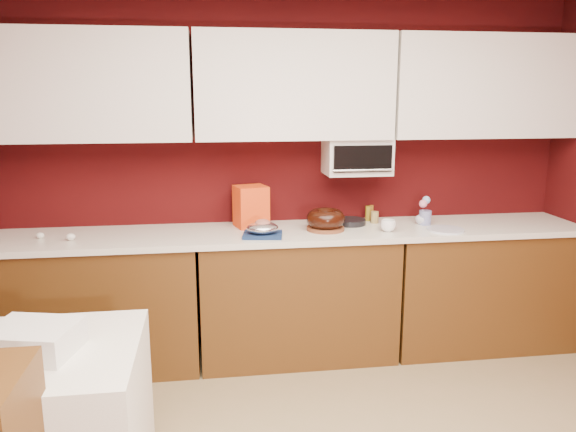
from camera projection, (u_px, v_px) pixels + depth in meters
The scene contains 31 objects.
wall_back at pixel (290, 172), 4.02m from camera, with size 4.00×0.02×2.50m, color #3A0708.
base_cabinet_left at pixel (98, 306), 3.71m from camera, with size 1.31×0.58×0.86m, color #523010.
base_cabinet_center at pixel (296, 296), 3.90m from camera, with size 1.31×0.58×0.86m, color #523010.
base_cabinet_right at pixel (477, 286), 4.08m from camera, with size 1.31×0.58×0.86m, color #523010.
countertop at pixel (297, 233), 3.80m from camera, with size 4.00×0.62×0.04m, color silver.
upper_cabinet_left at pixel (86, 86), 3.55m from camera, with size 1.31×0.33×0.70m, color white.
upper_cabinet_center at pixel (294, 86), 3.74m from camera, with size 1.31×0.33×0.70m, color white.
upper_cabinet_right at pixel (482, 87), 3.92m from camera, with size 1.31×0.33×0.70m, color white.
toaster_oven at pixel (357, 156), 3.92m from camera, with size 0.45×0.30×0.25m, color white.
toaster_oven_door at pixel (363, 159), 3.76m from camera, with size 0.40×0.02×0.18m, color black.
toaster_oven_handle at pixel (363, 170), 3.76m from camera, with size 0.02×0.02×0.42m, color silver.
dining_table at pixel (25, 432), 2.42m from camera, with size 1.00×0.80×0.75m, color silver.
cake_base at pixel (325, 228), 3.79m from camera, with size 0.25×0.25×0.02m, color brown.
bundt_cake at pixel (326, 219), 3.77m from camera, with size 0.26×0.26×0.11m, color black.
navy_towel at pixel (263, 235), 3.62m from camera, with size 0.25×0.21×0.02m, color navy.
foil_ham_nest at pixel (263, 228), 3.62m from camera, with size 0.21×0.18×0.08m, color silver.
roasted_ham at pixel (263, 224), 3.61m from camera, with size 0.11×0.09×0.07m, color #A65C4C.
pandoro_box at pixel (251, 206), 3.87m from camera, with size 0.21×0.19×0.28m, color red.
dark_pan at pixel (350, 222), 3.95m from camera, with size 0.22×0.22×0.04m, color black.
coffee_mug at pixel (388, 224), 3.74m from camera, with size 0.09×0.09×0.10m, color white.
blue_jar at pixel (425, 218), 3.94m from camera, with size 0.08×0.08×0.10m, color navy.
flower_vase at pixel (422, 216), 3.95m from camera, with size 0.08×0.08×0.12m, color silver.
flower_pink at pixel (423, 204), 3.93m from camera, with size 0.06×0.06×0.06m, color pink.
flower_blue at pixel (426, 200), 3.95m from camera, with size 0.06×0.06×0.06m, color #86ADD7.
china_plate at pixel (446, 230), 3.77m from camera, with size 0.25×0.25×0.01m, color silver.
amber_bottle at pixel (368, 213), 4.06m from camera, with size 0.04×0.04×0.11m, color olive.
paper_cup at pixel (375, 217), 3.99m from camera, with size 0.06×0.06×0.08m, color olive.
egg_left at pixel (40, 235), 3.57m from camera, with size 0.05×0.04×0.04m, color silver.
egg_right at pixel (71, 237), 3.52m from camera, with size 0.06×0.04×0.04m, color silver.
newspaper_stack at pixel (33, 340), 2.31m from camera, with size 0.34×0.28×0.12m, color white.
amber_bottle_tall at pixel (371, 213), 4.09m from camera, with size 0.03×0.03×0.11m, color brown.
Camera 1 is at (-0.58, -1.70, 1.80)m, focal length 35.00 mm.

